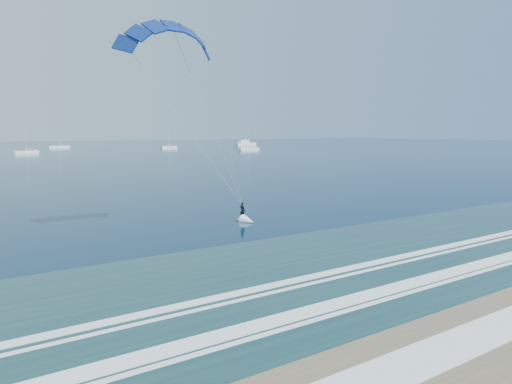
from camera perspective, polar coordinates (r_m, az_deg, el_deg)
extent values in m
plane|color=#07293E|center=(23.15, 26.28, -15.01)|extent=(900.00, 900.00, 0.00)
cube|color=#1E423F|center=(27.74, 11.72, -10.60)|extent=(600.00, 22.00, 0.03)
cube|color=white|center=(23.86, 23.10, -14.06)|extent=(600.00, 0.90, 0.07)
cube|color=white|center=(26.12, 15.66, -11.83)|extent=(600.00, 1.10, 0.07)
cube|color=white|center=(28.76, 9.59, -9.84)|extent=(600.00, 0.70, 0.07)
cube|color=white|center=(22.89, 27.41, -15.05)|extent=(600.00, 2.00, 0.02)
cube|color=orange|center=(44.85, -1.70, -3.44)|extent=(1.41, 0.45, 0.08)
imported|color=black|center=(44.69, -1.71, -2.30)|extent=(0.56, 0.71, 1.73)
cone|color=white|center=(43.68, -0.98, -3.68)|extent=(1.31, 1.74, 1.10)
cube|color=white|center=(284.55, -1.30, 6.00)|extent=(13.35, 3.56, 1.96)
cube|color=white|center=(283.98, -1.47, 6.37)|extent=(6.23, 2.85, 1.78)
cylinder|color=silver|center=(283.95, -1.47, 6.75)|extent=(0.16, 0.16, 2.00)
cube|color=white|center=(202.63, -26.77, 4.47)|extent=(8.50, 2.40, 1.20)
cylinder|color=silver|center=(202.48, -26.87, 6.14)|extent=(0.18, 0.18, 10.62)
cylinder|color=silver|center=(202.71, -26.45, 4.89)|extent=(2.60, 0.12, 0.12)
cube|color=white|center=(265.60, -23.39, 5.19)|extent=(10.23, 2.40, 1.20)
cylinder|color=silver|center=(265.48, -23.46, 6.67)|extent=(0.18, 0.18, 12.50)
cylinder|color=silver|center=(265.77, -23.15, 5.51)|extent=(2.60, 0.12, 0.12)
cube|color=white|center=(242.21, -10.84, 5.51)|extent=(8.15, 2.40, 1.20)
cylinder|color=silver|center=(242.09, -10.87, 6.83)|extent=(0.18, 0.18, 10.01)
cylinder|color=silver|center=(242.62, -10.58, 5.85)|extent=(2.60, 0.12, 0.12)
cube|color=white|center=(215.20, -0.88, 5.40)|extent=(10.23, 2.40, 1.20)
cylinder|color=silver|center=(215.06, -0.89, 7.22)|extent=(0.18, 0.18, 12.46)
cylinder|color=silver|center=(215.79, -0.61, 5.78)|extent=(2.60, 0.12, 0.12)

